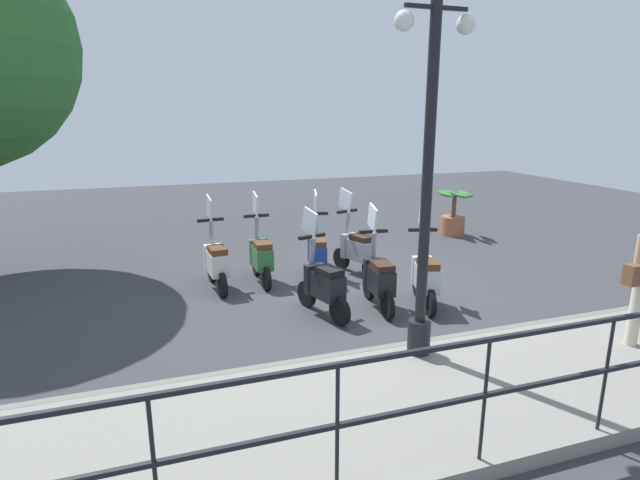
% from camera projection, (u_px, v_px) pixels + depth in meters
% --- Properties ---
extents(ground_plane, '(28.00, 28.00, 0.00)m').
position_uv_depth(ground_plane, '(353.00, 294.00, 8.12)').
color(ground_plane, '#38383D').
extents(promenade_walkway, '(2.20, 20.00, 0.15)m').
position_uv_depth(promenade_walkway, '(467.00, 388.00, 5.20)').
color(promenade_walkway, gray).
rests_on(promenade_walkway, ground_plane).
extents(fence_railing, '(0.04, 16.03, 1.07)m').
position_uv_depth(fence_railing, '(551.00, 364.00, 4.04)').
color(fence_railing, black).
rests_on(fence_railing, promenade_walkway).
extents(lamp_post_near, '(0.26, 0.90, 4.09)m').
position_uv_depth(lamp_post_near, '(426.00, 200.00, 5.38)').
color(lamp_post_near, black).
rests_on(lamp_post_near, promenade_walkway).
extents(potted_palm, '(1.06, 0.66, 1.05)m').
position_uv_depth(potted_palm, '(453.00, 217.00, 11.93)').
color(potted_palm, '#9E5B3D').
rests_on(potted_palm, ground_plane).
extents(scooter_near_0, '(1.20, 0.54, 1.54)m').
position_uv_depth(scooter_near_0, '(425.00, 276.00, 7.51)').
color(scooter_near_0, black).
rests_on(scooter_near_0, ground_plane).
extents(scooter_near_1, '(1.23, 0.44, 1.54)m').
position_uv_depth(scooter_near_1, '(378.00, 278.00, 7.41)').
color(scooter_near_1, black).
rests_on(scooter_near_1, ground_plane).
extents(scooter_near_2, '(1.20, 0.54, 1.54)m').
position_uv_depth(scooter_near_2, '(323.00, 284.00, 7.15)').
color(scooter_near_2, black).
rests_on(scooter_near_2, ground_plane).
extents(scooter_far_0, '(1.20, 0.55, 1.54)m').
position_uv_depth(scooter_far_0, '(356.00, 249.00, 8.99)').
color(scooter_far_0, black).
rests_on(scooter_far_0, ground_plane).
extents(scooter_far_1, '(1.22, 0.51, 1.54)m').
position_uv_depth(scooter_far_1, '(317.00, 253.00, 8.72)').
color(scooter_far_1, black).
rests_on(scooter_far_1, ground_plane).
extents(scooter_far_2, '(1.23, 0.44, 1.54)m').
position_uv_depth(scooter_far_2, '(261.00, 256.00, 8.55)').
color(scooter_far_2, black).
rests_on(scooter_far_2, ground_plane).
extents(scooter_far_3, '(1.23, 0.44, 1.54)m').
position_uv_depth(scooter_far_3, '(216.00, 261.00, 8.23)').
color(scooter_far_3, black).
rests_on(scooter_far_3, ground_plane).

